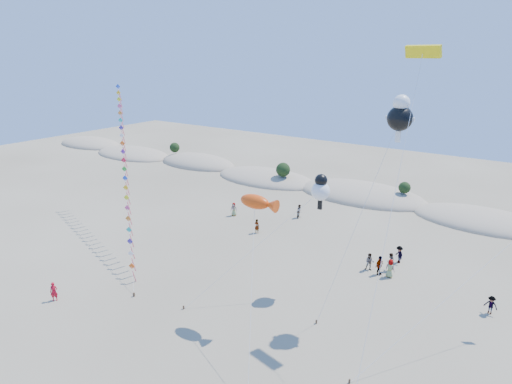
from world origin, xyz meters
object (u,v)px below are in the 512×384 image
object	(u,v)px
kite_train	(124,162)
fish_kite	(259,203)
flyer_foreground	(54,292)
parafoil_kite	(422,57)

from	to	relation	value
kite_train	fish_kite	distance (m)	21.65
flyer_foreground	parafoil_kite	bearing A→B (deg)	-14.34
parafoil_kite	flyer_foreground	bearing A→B (deg)	-149.81
kite_train	parafoil_kite	distance (m)	31.62
kite_train	flyer_foreground	distance (m)	16.00
kite_train	parafoil_kite	bearing A→B (deg)	1.93
fish_kite	parafoil_kite	xyz separation A→B (m)	(8.63, 6.07, 9.93)
parafoil_kite	fish_kite	bearing A→B (deg)	-144.88
kite_train	parafoil_kite	size ratio (longest dim) A/B	1.02
kite_train	fish_kite	size ratio (longest dim) A/B	2.07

